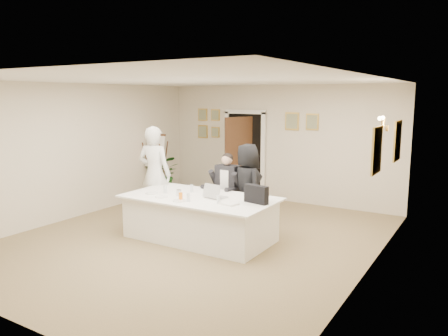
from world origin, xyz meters
TOP-DOWN VIEW (x-y plane):
  - floor at (0.00, 0.00)m, footprint 7.00×7.00m
  - ceiling at (0.00, 0.00)m, footprint 6.00×7.00m
  - wall_back at (0.00, 3.50)m, footprint 6.00×0.10m
  - wall_front at (0.00, -3.50)m, footprint 6.00×0.10m
  - wall_left at (-3.00, 0.00)m, footprint 0.10×7.00m
  - wall_right at (3.00, 0.00)m, footprint 0.10×7.00m
  - doorway at (-0.88, 3.32)m, footprint 1.14×0.86m
  - pictures_back_wall at (-0.80, 3.47)m, footprint 3.40×0.06m
  - pictures_right_wall at (2.97, 1.20)m, footprint 0.06×2.20m
  - wall_sconce at (2.90, 1.20)m, footprint 0.20×0.30m
  - conference_table at (0.08, 0.02)m, footprint 2.70×1.44m
  - seated_man at (0.01, 1.05)m, footprint 0.76×0.79m
  - flip_chart at (-2.64, 2.12)m, footprint 0.56×0.37m
  - standing_man at (-1.36, 0.50)m, footprint 0.79×0.59m
  - standing_woman at (0.50, 1.01)m, footprint 0.96×0.89m
  - potted_palm at (-2.80, 2.50)m, footprint 1.20×1.14m
  - laptop at (0.35, 0.13)m, footprint 0.42×0.43m
  - laptop_bag at (1.15, 0.13)m, footprint 0.45×0.20m
  - paper_stack at (0.80, -0.19)m, footprint 0.34×0.27m
  - plate_left at (-0.81, -0.23)m, footprint 0.25×0.25m
  - plate_mid at (-0.48, -0.36)m, footprint 0.28×0.28m
  - plate_near at (-0.03, -0.42)m, footprint 0.24×0.24m
  - glass_a at (-0.63, -0.06)m, footprint 0.08×0.08m
  - glass_b at (0.12, -0.38)m, footprint 0.07×0.07m
  - glass_c at (0.64, -0.24)m, footprint 0.07×0.07m
  - glass_d at (-0.25, 0.24)m, footprint 0.07×0.07m
  - oj_glass at (-0.05, -0.36)m, footprint 0.08×0.08m
  - steel_jug at (-0.27, -0.12)m, footprint 0.11×0.11m

SIDE VIEW (x-z plane):
  - floor at x=0.00m, z-range 0.00..0.00m
  - conference_table at x=0.08m, z-range 0.01..0.78m
  - potted_palm at x=-2.80m, z-range 0.00..1.04m
  - seated_man at x=0.01m, z-range 0.00..1.45m
  - flip_chart at x=-2.64m, z-range -0.06..1.53m
  - plate_left at x=-0.81m, z-range 0.78..0.79m
  - plate_mid at x=-0.48m, z-range 0.78..0.79m
  - plate_near at x=-0.03m, z-range 0.78..0.79m
  - paper_stack at x=0.80m, z-range 0.78..0.81m
  - standing_woman at x=0.50m, z-range 0.00..1.65m
  - steel_jug at x=-0.27m, z-range 0.78..0.89m
  - oj_glass at x=-0.05m, z-range 0.78..0.91m
  - glass_a at x=-0.63m, z-range 0.77..0.92m
  - glass_b at x=0.12m, z-range 0.77..0.92m
  - glass_c at x=0.64m, z-range 0.77..0.92m
  - glass_d at x=-0.25m, z-range 0.77..0.92m
  - laptop at x=0.35m, z-range 0.77..1.05m
  - laptop_bag at x=1.15m, z-range 0.78..1.08m
  - standing_man at x=-1.36m, z-range 0.00..1.95m
  - doorway at x=-0.88m, z-range -0.06..2.14m
  - wall_back at x=0.00m, z-range 0.00..2.80m
  - wall_front at x=0.00m, z-range 0.00..2.80m
  - wall_left at x=-3.00m, z-range 0.00..2.80m
  - wall_right at x=3.00m, z-range 0.00..2.80m
  - pictures_right_wall at x=2.97m, z-range 1.35..2.15m
  - pictures_back_wall at x=-0.80m, z-range 1.45..2.25m
  - wall_sconce at x=2.90m, z-range 1.98..2.22m
  - ceiling at x=0.00m, z-range 2.79..2.81m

